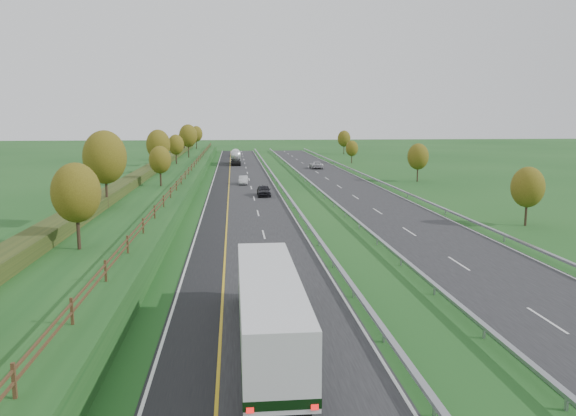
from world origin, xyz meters
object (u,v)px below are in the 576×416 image
(car_dark_near, at_px, (264,190))
(car_silver_mid, at_px, (243,180))
(car_small_far, at_px, (236,154))
(car_oncoming, at_px, (316,165))
(road_tanker, at_px, (236,156))
(box_lorry, at_px, (268,307))

(car_dark_near, relative_size, car_silver_mid, 1.12)
(car_small_far, bearing_deg, car_silver_mid, -86.69)
(car_silver_mid, relative_size, car_small_far, 0.85)
(car_small_far, distance_m, car_oncoming, 44.40)
(road_tanker, height_order, car_small_far, road_tanker)
(box_lorry, height_order, car_small_far, box_lorry)
(box_lorry, distance_m, car_small_far, 136.70)
(car_small_far, relative_size, car_oncoming, 0.89)
(box_lorry, bearing_deg, car_silver_mid, 89.90)
(box_lorry, relative_size, car_small_far, 3.35)
(box_lorry, xyz_separation_m, car_small_far, (-0.67, 136.68, -1.59))
(car_dark_near, xyz_separation_m, car_small_far, (-3.38, 83.23, -0.09))
(road_tanker, distance_m, car_dark_near, 55.42)
(car_silver_mid, distance_m, car_oncoming, 32.23)
(car_small_far, bearing_deg, car_dark_near, -85.02)
(road_tanker, bearing_deg, car_oncoming, -37.13)
(car_silver_mid, distance_m, car_small_far, 68.85)
(box_lorry, xyz_separation_m, car_oncoming, (16.35, 95.68, -1.53))
(road_tanker, relative_size, car_oncoming, 2.06)
(car_dark_near, relative_size, car_small_far, 0.96)
(box_lorry, distance_m, car_silver_mid, 67.86)
(road_tanker, bearing_deg, car_silver_mid, -88.57)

